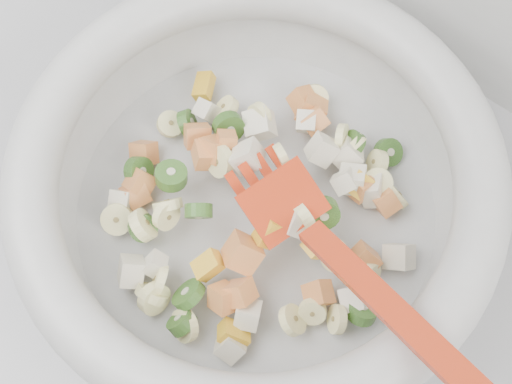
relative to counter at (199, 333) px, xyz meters
The scene contains 2 objects.
counter is the anchor object (origin of this frame).
mixing_bowl 0.52m from the counter, 38.46° to the left, with size 0.44×0.39×0.15m.
Camera 1 is at (0.21, 1.31, 1.48)m, focal length 50.00 mm.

